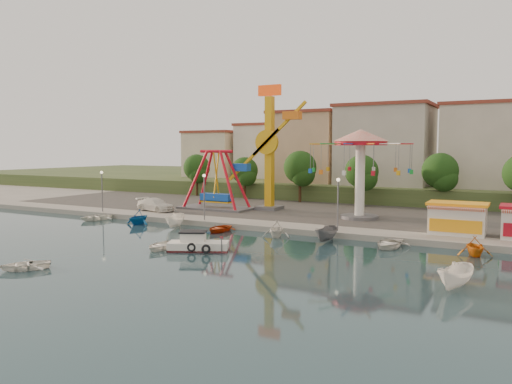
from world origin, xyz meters
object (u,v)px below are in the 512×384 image
Objects in this scene: kamikaze_tower at (271,151)px; rowboat_a at (161,245)px; wave_swinger at (360,154)px; van at (156,205)px; cabin_motorboat at (197,245)px; pirate_ship_ride at (216,181)px; skiff at (456,277)px.

rowboat_a is at bearing -85.62° from kamikaze_tower.
wave_swinger is 2.01× the size of van.
wave_swinger reaches higher than cabin_motorboat.
cabin_motorboat is at bearing -78.27° from kamikaze_tower.
pirate_ship_ride is at bearing 105.88° from rowboat_a.
van reaches higher than rowboat_a.
kamikaze_tower is at bearing -46.80° from van.
kamikaze_tower is 12.96m from wave_swinger.
van is at bearing 125.32° from rowboat_a.
van is (-39.00, 18.02, 0.65)m from skiff.
kamikaze_tower is 16.77m from van.
pirate_ship_ride is 2.46× the size of skiff.
skiff is 42.96m from van.
van is at bearing 112.28° from cabin_motorboat.
kamikaze_tower is 3.02× the size of cabin_motorboat.
skiff is 0.71× the size of van.
van is (-12.86, -8.18, -7.00)m from kamikaze_tower.
skiff is at bearing -7.97° from rowboat_a.
pirate_ship_ride is 1.83× the size of cabin_motorboat.
pirate_ship_ride is 8.64m from van.
pirate_ship_ride is at bearing -159.98° from kamikaze_tower.
wave_swinger is 28.33m from skiff.
cabin_motorboat is (-7.75, -21.68, -7.71)m from wave_swinger.
cabin_motorboat reaches higher than rowboat_a.
wave_swinger is 27.11m from van.
van reaches higher than cabin_motorboat.
skiff is (24.20, -0.98, 0.42)m from rowboat_a.
wave_swinger is at bearing 44.25° from cabin_motorboat.
kamikaze_tower is at bearing 75.64° from cabin_motorboat.
van is at bearing -147.55° from kamikaze_tower.
cabin_motorboat is at bearing -172.59° from skiff.
wave_swinger is 26.46m from rowboat_a.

